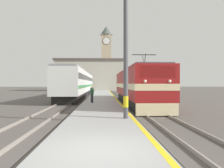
{
  "coord_description": "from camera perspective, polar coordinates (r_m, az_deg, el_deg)",
  "views": [
    {
      "loc": [
        0.06,
        -6.18,
        2.18
      ],
      "look_at": [
        1.5,
        25.73,
        2.07
      ],
      "focal_mm": 35.0,
      "sensor_mm": 36.0,
      "label": 1
    }
  ],
  "objects": [
    {
      "name": "passenger_train",
      "position": [
        36.44,
        -8.5,
        0.18
      ],
      "size": [
        2.92,
        30.64,
        4.04
      ],
      "color": "black",
      "rests_on": "ground"
    },
    {
      "name": "person_on_platform",
      "position": [
        21.39,
        -5.27,
        -2.56
      ],
      "size": [
        0.34,
        0.34,
        1.65
      ],
      "color": "#23232D",
      "rests_on": "platform"
    },
    {
      "name": "rail_track_far",
      "position": [
        31.48,
        -9.45,
        -3.72
      ],
      "size": [
        2.83,
        140.0,
        0.16
      ],
      "color": "#514C47",
      "rests_on": "ground"
    },
    {
      "name": "clock_tower",
      "position": [
        77.79,
        -1.49,
        7.36
      ],
      "size": [
        4.29,
        4.29,
        22.33
      ],
      "color": "tan",
      "rests_on": "ground"
    },
    {
      "name": "station_building",
      "position": [
        64.18,
        -5.87,
        2.31
      ],
      "size": [
        19.47,
        9.09,
        9.03
      ],
      "color": "#B7B2A3",
      "rests_on": "ground"
    },
    {
      "name": "catenary_mast",
      "position": [
        12.05,
        4.03,
        12.14
      ],
      "size": [
        2.56,
        0.27,
        8.79
      ],
      "color": "#4C4C51",
      "rests_on": "platform"
    },
    {
      "name": "locomotive_train",
      "position": [
        22.98,
        6.28,
        -0.59
      ],
      "size": [
        2.92,
        18.02,
        4.62
      ],
      "color": "black",
      "rests_on": "ground"
    },
    {
      "name": "rail_track_near",
      "position": [
        31.46,
        3.89,
        -3.72
      ],
      "size": [
        2.84,
        140.0,
        0.16
      ],
      "color": "#514C47",
      "rests_on": "ground"
    },
    {
      "name": "ground_plane",
      "position": [
        36.25,
        -2.67,
        -3.25
      ],
      "size": [
        200.0,
        200.0,
        0.0
      ],
      "primitive_type": "plane",
      "color": "#514C47"
    },
    {
      "name": "platform",
      "position": [
        31.25,
        -2.68,
        -3.54
      ],
      "size": [
        3.75,
        140.0,
        0.29
      ],
      "color": "#999999",
      "rests_on": "ground"
    }
  ]
}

